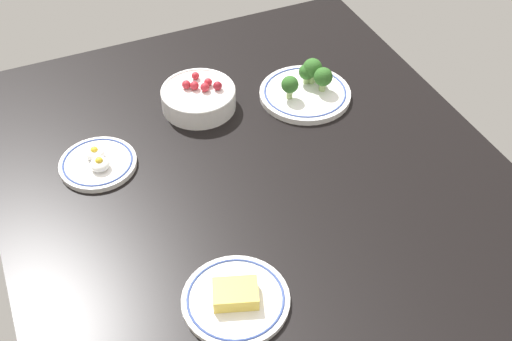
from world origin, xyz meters
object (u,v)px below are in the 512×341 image
at_px(plate_eggs, 98,163).
at_px(bowl_berries, 199,97).
at_px(plate_broccoli, 306,89).
at_px(plate_cheese, 236,299).

bearing_deg(plate_eggs, bowl_berries, 111.56).
relative_size(plate_broccoli, bowl_berries, 1.26).
height_order(bowl_berries, plate_cheese, bowl_berries).
relative_size(bowl_berries, plate_cheese, 0.91).
relative_size(plate_broccoli, plate_cheese, 1.15).
distance_m(plate_eggs, plate_cheese, 0.48).
distance_m(bowl_berries, plate_cheese, 0.58).
bearing_deg(plate_eggs, plate_broccoli, 94.89).
xyz_separation_m(plate_eggs, bowl_berries, (-0.11, 0.28, 0.02)).
distance_m(plate_eggs, plate_broccoli, 0.54).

